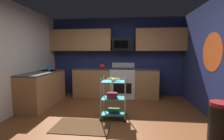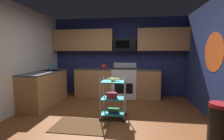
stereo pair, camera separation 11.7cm
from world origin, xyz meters
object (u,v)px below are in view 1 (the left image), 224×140
(kettle, at_px, (102,66))
(fruit_bowl, at_px, (114,79))
(trash_can, at_px, (220,122))
(rolling_cart, at_px, (114,98))
(dish_soap_bottle, at_px, (49,67))
(oven_range, at_px, (123,82))
(book_stack, at_px, (114,111))
(microwave, at_px, (123,45))
(mixing_bowl_large, at_px, (112,95))

(kettle, bearing_deg, fruit_bowl, -73.04)
(fruit_bowl, distance_m, trash_can, 2.02)
(rolling_cart, xyz_separation_m, kettle, (-0.55, 1.81, 0.54))
(kettle, distance_m, dish_soap_bottle, 1.63)
(oven_range, relative_size, fruit_bowl, 4.04)
(book_stack, xyz_separation_m, trash_can, (1.79, -0.76, 0.15))
(microwave, xyz_separation_m, kettle, (-0.68, -0.11, -0.70))
(dish_soap_bottle, bearing_deg, rolling_cart, -27.19)
(fruit_bowl, height_order, trash_can, fruit_bowl)
(microwave, relative_size, kettle, 2.65)
(oven_range, xyz_separation_m, fruit_bowl, (-0.12, -1.81, 0.40))
(book_stack, relative_size, kettle, 0.98)
(rolling_cart, height_order, fruit_bowl, rolling_cart)
(kettle, height_order, trash_can, kettle)
(rolling_cart, relative_size, trash_can, 1.39)
(fruit_bowl, bearing_deg, book_stack, 75.96)
(fruit_bowl, relative_size, trash_can, 0.41)
(oven_range, relative_size, microwave, 1.57)
(microwave, xyz_separation_m, rolling_cart, (-0.12, -1.92, -1.25))
(fruit_bowl, height_order, mixing_bowl_large, fruit_bowl)
(oven_range, relative_size, trash_can, 1.67)
(kettle, relative_size, trash_can, 0.40)
(rolling_cart, xyz_separation_m, mixing_bowl_large, (-0.04, 0.00, 0.07))
(oven_range, bearing_deg, fruit_bowl, -93.91)
(fruit_bowl, distance_m, mixing_bowl_large, 0.36)
(oven_range, xyz_separation_m, dish_soap_bottle, (-2.10, -0.80, 0.54))
(dish_soap_bottle, xyz_separation_m, trash_can, (3.76, -1.78, -0.69))
(fruit_bowl, bearing_deg, mixing_bowl_large, 180.00)
(oven_range, relative_size, kettle, 4.17)
(kettle, xyz_separation_m, trash_can, (2.34, -2.58, -0.67))
(rolling_cart, xyz_separation_m, book_stack, (-0.00, 0.00, -0.27))
(microwave, bearing_deg, dish_soap_bottle, -156.75)
(dish_soap_bottle, height_order, trash_can, dish_soap_bottle)
(microwave, distance_m, rolling_cart, 2.29)
(oven_range, height_order, microwave, microwave)
(rolling_cart, bearing_deg, trash_can, -23.18)
(rolling_cart, distance_m, dish_soap_bottle, 2.30)
(microwave, bearing_deg, mixing_bowl_large, -94.78)
(book_stack, relative_size, dish_soap_bottle, 1.30)
(microwave, xyz_separation_m, fruit_bowl, (-0.12, -1.92, -0.82))
(book_stack, xyz_separation_m, dish_soap_bottle, (-1.98, 1.02, 0.84))
(dish_soap_bottle, bearing_deg, trash_can, -25.32)
(fruit_bowl, distance_m, kettle, 1.90)
(oven_range, height_order, kettle, kettle)
(microwave, distance_m, kettle, 0.98)
(book_stack, bearing_deg, microwave, 86.32)
(oven_range, relative_size, book_stack, 4.24)
(rolling_cart, distance_m, mixing_bowl_large, 0.08)
(oven_range, distance_m, book_stack, 1.84)
(trash_can, bearing_deg, kettle, 132.23)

